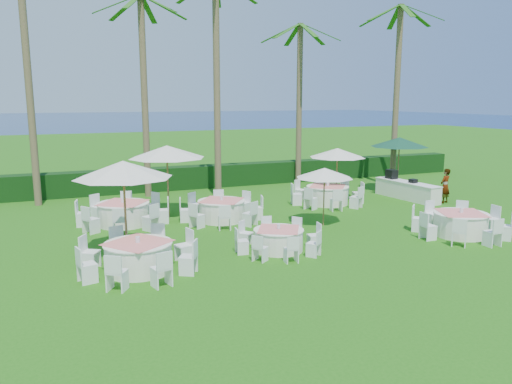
% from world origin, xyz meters
% --- Properties ---
extents(ground, '(120.00, 120.00, 0.00)m').
position_xyz_m(ground, '(0.00, 0.00, 0.00)').
color(ground, '#1E6210').
rests_on(ground, ground).
extents(hedge, '(34.00, 1.00, 1.20)m').
position_xyz_m(hedge, '(0.00, 12.00, 0.60)').
color(hedge, black).
rests_on(hedge, ground).
extents(ocean, '(260.00, 260.00, 0.00)m').
position_xyz_m(ocean, '(0.00, 102.00, 0.00)').
color(ocean, '#07214A').
rests_on(ocean, ground).
extents(banquet_table_a, '(3.34, 3.34, 1.01)m').
position_xyz_m(banquet_table_a, '(-4.94, -0.34, 0.44)').
color(banquet_table_a, white).
rests_on(banquet_table_a, ground).
extents(banquet_table_b, '(2.81, 2.81, 0.86)m').
position_xyz_m(banquet_table_b, '(-0.49, -0.08, 0.37)').
color(banquet_table_b, white).
rests_on(banquet_table_b, ground).
extents(banquet_table_c, '(3.29, 3.29, 0.99)m').
position_xyz_m(banquet_table_c, '(6.23, -0.91, 0.44)').
color(banquet_table_c, white).
rests_on(banquet_table_c, ground).
extents(banquet_table_d, '(3.47, 3.47, 1.04)m').
position_xyz_m(banquet_table_d, '(-4.59, 5.24, 0.46)').
color(banquet_table_d, white).
rests_on(banquet_table_d, ground).
extents(banquet_table_e, '(3.30, 3.30, 0.99)m').
position_xyz_m(banquet_table_e, '(-0.89, 4.41, 0.44)').
color(banquet_table_e, white).
rests_on(banquet_table_e, ground).
extents(banquet_table_f, '(3.36, 3.36, 1.01)m').
position_xyz_m(banquet_table_f, '(4.63, 5.57, 0.45)').
color(banquet_table_f, white).
rests_on(banquet_table_f, ground).
extents(umbrella_a, '(2.94, 2.94, 2.97)m').
position_xyz_m(umbrella_a, '(-5.06, 1.09, 2.71)').
color(umbrella_a, brown).
rests_on(umbrella_a, ground).
extents(umbrella_b, '(2.18, 2.18, 2.23)m').
position_xyz_m(umbrella_b, '(2.45, 2.17, 2.03)').
color(umbrella_b, brown).
rests_on(umbrella_b, ground).
extents(umbrella_c, '(3.09, 3.09, 2.94)m').
position_xyz_m(umbrella_c, '(-2.70, 5.83, 2.68)').
color(umbrella_c, brown).
rests_on(umbrella_c, ground).
extents(umbrella_d, '(2.64, 2.64, 2.51)m').
position_xyz_m(umbrella_d, '(5.37, 6.00, 2.29)').
color(umbrella_d, brown).
rests_on(umbrella_d, ground).
extents(umbrella_green, '(2.95, 2.95, 2.83)m').
position_xyz_m(umbrella_green, '(9.61, 6.89, 2.58)').
color(umbrella_green, brown).
rests_on(umbrella_green, ground).
extents(buffet_table, '(1.15, 3.70, 1.30)m').
position_xyz_m(buffet_table, '(8.77, 5.15, 0.45)').
color(buffet_table, white).
rests_on(buffet_table, ground).
extents(staff_person, '(0.68, 0.56, 1.61)m').
position_xyz_m(staff_person, '(9.77, 3.67, 0.81)').
color(staff_person, gray).
rests_on(staff_person, ground).
extents(palm_a, '(4.13, 4.40, 11.88)m').
position_xyz_m(palm_a, '(-7.69, 10.36, 6.43)').
color(palm_a, brown).
rests_on(palm_a, ground).
extents(palm_b, '(4.41, 4.03, 9.54)m').
position_xyz_m(palm_b, '(-2.65, 10.61, 5.24)').
color(palm_b, brown).
rests_on(palm_b, ground).
extents(palm_c, '(4.39, 4.19, 10.27)m').
position_xyz_m(palm_c, '(0.49, 9.02, 5.61)').
color(palm_c, brown).
rests_on(palm_c, ground).
extents(palm_d, '(4.11, 4.40, 8.84)m').
position_xyz_m(palm_d, '(6.06, 11.30, 4.88)').
color(palm_d, brown).
rests_on(palm_d, ground).
extents(palm_e, '(4.40, 4.17, 9.63)m').
position_xyz_m(palm_e, '(10.36, 8.29, 5.28)').
color(palm_e, brown).
rests_on(palm_e, ground).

